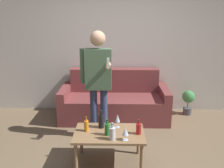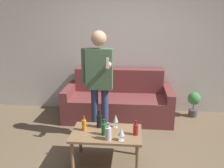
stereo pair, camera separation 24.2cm
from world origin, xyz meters
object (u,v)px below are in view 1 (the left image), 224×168
(couch, at_px, (114,101))
(person_standing_front, at_px, (98,77))
(coffee_table, at_px, (109,136))
(bottle_orange, at_px, (112,133))

(couch, bearing_deg, person_standing_front, -105.79)
(couch, relative_size, coffee_table, 2.19)
(bottle_orange, height_order, person_standing_front, person_standing_front)
(coffee_table, height_order, bottle_orange, bottle_orange)
(couch, distance_m, person_standing_front, 1.11)
(person_standing_front, bearing_deg, bottle_orange, -75.31)
(coffee_table, bearing_deg, bottle_orange, -76.74)
(bottle_orange, distance_m, person_standing_front, 1.04)
(coffee_table, bearing_deg, couch, 88.19)
(bottle_orange, bearing_deg, couch, 89.84)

